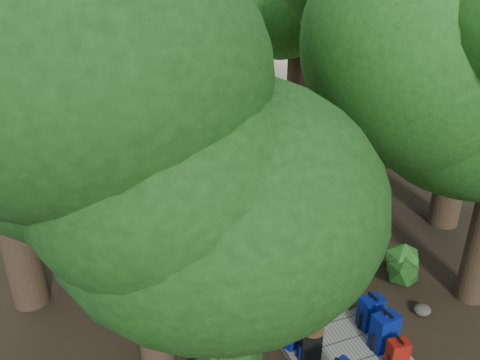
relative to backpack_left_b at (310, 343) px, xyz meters
name	(u,v)px	position (x,y,z in m)	size (l,w,h in m)	color
ground	(261,248)	(0.68, 3.61, -0.45)	(120.00, 120.00, 0.00)	black
sand_beach	(142,93)	(0.68, 19.61, -0.44)	(40.00, 22.00, 0.02)	#CCBD8A
boardwalk	(246,227)	(0.68, 4.61, -0.39)	(2.00, 12.00, 0.12)	gray
backpack_left_b	(310,343)	(0.00, 0.00, 0.00)	(0.36, 0.26, 0.66)	black
backpack_left_c	(293,323)	(-0.12, 0.43, 0.11)	(0.47, 0.34, 0.88)	navy
backpack_right_a	(398,353)	(1.30, -0.72, -0.03)	(0.34, 0.24, 0.60)	maroon
backpack_right_b	(385,330)	(1.35, -0.27, 0.07)	(0.44, 0.31, 0.80)	navy
backpack_right_c	(371,311)	(1.45, 0.27, 0.03)	(0.42, 0.30, 0.72)	navy
backpack_right_d	(352,294)	(1.47, 0.93, -0.08)	(0.33, 0.24, 0.51)	#3A3D1A
duffel_right_khaki	(330,277)	(1.39, 1.59, -0.11)	(0.45, 0.68, 0.45)	#7A6447
duffel_right_black	(317,265)	(1.37, 2.12, -0.13)	(0.41, 0.66, 0.41)	black
suitcase_on_boardwalk	(283,303)	(0.02, 1.11, 0.00)	(0.43, 0.23, 0.66)	black
lone_suitcase_on_sand	(189,133)	(1.06, 11.52, -0.08)	(0.45, 0.25, 0.70)	black
hat_brown	(313,327)	(0.00, -0.05, 0.39)	(0.41, 0.41, 0.12)	#51351E
hat_white	(295,300)	(-0.08, 0.47, 0.60)	(0.32, 0.32, 0.11)	silver
kayak	(104,124)	(-1.87, 14.50, -0.28)	(0.67, 3.08, 0.31)	#A50E10
sun_lounger	(246,116)	(4.00, 12.92, -0.12)	(0.62, 1.91, 0.62)	silver
tree_right_c	(381,38)	(4.40, 4.82, 4.24)	(5.42, 5.42, 9.38)	black
tree_right_d	(399,2)	(6.57, 6.99, 4.86)	(5.80, 5.80, 10.63)	black
tree_right_e	(298,19)	(5.33, 11.07, 4.00)	(4.95, 4.95, 8.91)	black
tree_right_f	(312,7)	(6.87, 12.75, 4.25)	(5.26, 5.26, 9.40)	black
tree_left_a	(143,208)	(-2.60, 0.10, 3.13)	(4.29, 4.29, 7.16)	black
tree_left_c	(88,73)	(-2.70, 6.36, 3.59)	(4.64, 4.64, 8.08)	black
tree_back_a	(101,19)	(-1.04, 18.74, 3.49)	(4.55, 4.55, 7.88)	black
tree_back_c	(233,4)	(5.95, 19.65, 3.91)	(4.85, 4.85, 8.72)	black
tree_back_d	(8,30)	(-5.14, 18.72, 3.19)	(4.37, 4.37, 7.28)	black
palm_right_a	(260,43)	(3.23, 9.75, 3.46)	(4.59, 4.59, 7.82)	#143E11
palm_right_b	(259,8)	(5.46, 14.99, 4.10)	(4.71, 4.71, 9.10)	#143E11
palm_right_c	(200,26)	(2.87, 15.62, 3.37)	(4.80, 4.80, 7.64)	#143E11
palm_left_a	(50,71)	(-3.56, 10.28, 2.91)	(4.23, 4.23, 6.73)	#143E11
rock_left_b	(170,346)	(-2.22, 1.16, -0.34)	(0.39, 0.35, 0.22)	#4C473F
rock_left_c	(200,237)	(-0.66, 4.42, -0.29)	(0.60, 0.54, 0.33)	#4C473F
rock_left_d	(157,205)	(-1.28, 6.67, -0.38)	(0.27, 0.25, 0.15)	#4C473F
rock_right_a	(422,310)	(2.74, 0.28, -0.35)	(0.36, 0.32, 0.20)	#4C473F
rock_right_b	(393,258)	(3.30, 1.94, -0.31)	(0.53, 0.47, 0.29)	#4C473F
rock_right_c	(284,209)	(2.04, 5.11, -0.37)	(0.29, 0.26, 0.16)	#4C473F
shrub_left_a	(227,356)	(-1.47, 0.18, 0.06)	(1.13, 1.13, 1.02)	#174815
shrub_left_b	(158,225)	(-1.61, 4.90, 0.01)	(1.02, 1.02, 0.92)	#174815
shrub_left_c	(129,168)	(-1.75, 8.38, 0.15)	(1.34, 1.34, 1.21)	#174815
shrub_right_a	(405,267)	(3.06, 1.26, -0.04)	(0.91, 0.91, 0.82)	#174815
shrub_right_b	(314,175)	(3.37, 5.84, 0.16)	(1.35, 1.35, 1.22)	#174815
shrub_right_c	(246,152)	(2.31, 8.70, -0.02)	(0.95, 0.95, 0.86)	#174815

